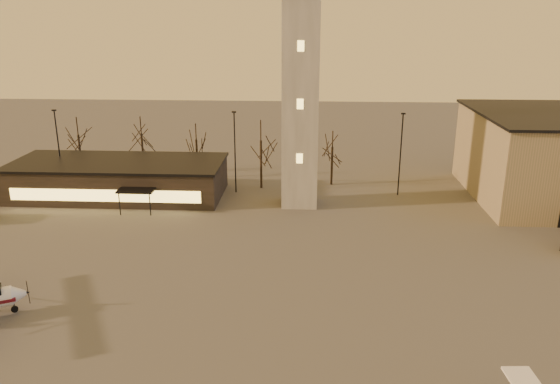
# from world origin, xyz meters

# --- Properties ---
(ground) EXTENTS (220.00, 220.00, 0.00)m
(ground) POSITION_xyz_m (0.00, 0.00, 0.00)
(ground) COLOR #484542
(ground) RESTS_ON ground
(control_tower) EXTENTS (6.80, 6.80, 32.60)m
(control_tower) POSITION_xyz_m (0.00, 30.00, 16.33)
(control_tower) COLOR gray
(control_tower) RESTS_ON ground
(terminal) EXTENTS (25.40, 12.20, 4.30)m
(terminal) POSITION_xyz_m (-21.99, 31.98, 2.16)
(terminal) COLOR black
(terminal) RESTS_ON ground
(light_poles) EXTENTS (58.50, 12.25, 10.14)m
(light_poles) POSITION_xyz_m (0.50, 31.00, 5.41)
(light_poles) COLOR black
(light_poles) RESTS_ON ground
(tree_row) EXTENTS (37.20, 9.20, 8.80)m
(tree_row) POSITION_xyz_m (-13.70, 39.16, 5.94)
(tree_row) COLOR black
(tree_row) RESTS_ON ground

